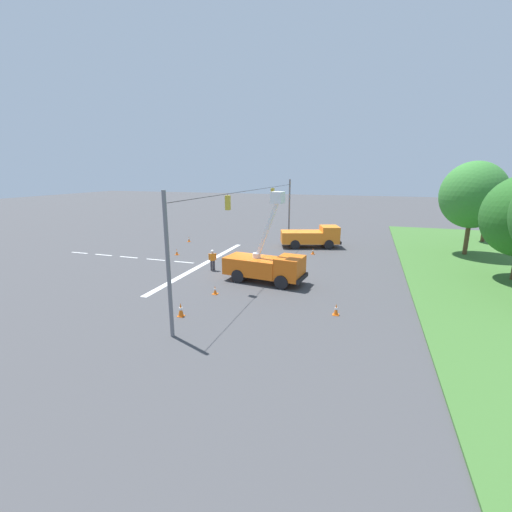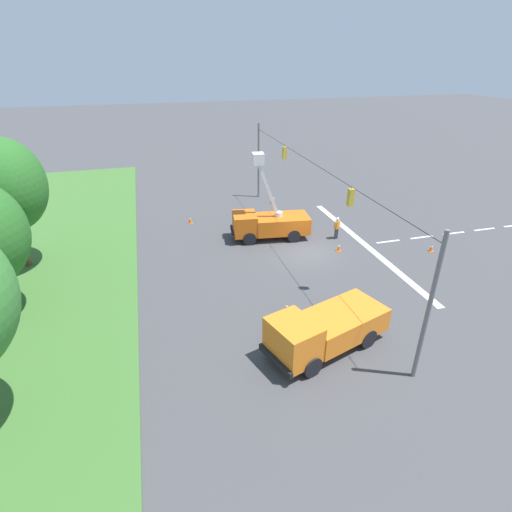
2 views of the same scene
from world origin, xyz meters
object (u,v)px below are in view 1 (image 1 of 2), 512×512
(road_worker, at_px, (213,259))
(traffic_cone_lane_edge_a, at_px, (177,252))
(tree_far_west, at_px, (489,202))
(utility_truck_support_near, at_px, (312,236))
(tree_west, at_px, (473,195))
(traffic_cone_foreground_left, at_px, (189,239))
(traffic_cone_near_bucket, at_px, (313,251))
(traffic_cone_lane_edge_b, at_px, (231,261))
(utility_truck_bucket_lift, at_px, (266,265))
(traffic_cone_mid_right, at_px, (181,310))
(traffic_cone_mid_left, at_px, (336,309))
(traffic_cone_foreground_right, at_px, (215,290))

(road_worker, xyz_separation_m, traffic_cone_lane_edge_a, (-3.93, -5.76, -0.70))
(tree_far_west, relative_size, utility_truck_support_near, 1.00)
(tree_west, bearing_deg, traffic_cone_lane_edge_a, -72.05)
(utility_truck_support_near, height_order, traffic_cone_foreground_left, utility_truck_support_near)
(traffic_cone_near_bucket, relative_size, traffic_cone_lane_edge_b, 0.97)
(utility_truck_bucket_lift, distance_m, road_worker, 5.31)
(tree_far_west, height_order, tree_west, tree_west)
(traffic_cone_mid_right, bearing_deg, traffic_cone_near_bucket, 164.86)
(traffic_cone_near_bucket, bearing_deg, road_worker, -39.92)
(tree_west, bearing_deg, traffic_cone_mid_right, -41.13)
(traffic_cone_mid_left, distance_m, traffic_cone_lane_edge_a, 19.27)
(tree_west, height_order, utility_truck_bucket_lift, tree_west)
(traffic_cone_foreground_left, relative_size, traffic_cone_foreground_right, 1.04)
(traffic_cone_near_bucket, height_order, traffic_cone_lane_edge_b, traffic_cone_lane_edge_b)
(utility_truck_support_near, bearing_deg, road_worker, -28.29)
(road_worker, height_order, traffic_cone_lane_edge_b, road_worker)
(utility_truck_support_near, height_order, traffic_cone_mid_right, utility_truck_support_near)
(traffic_cone_foreground_left, bearing_deg, utility_truck_support_near, 96.50)
(tree_west, relative_size, traffic_cone_mid_right, 11.09)
(tree_west, bearing_deg, utility_truck_support_near, -86.57)
(utility_truck_support_near, xyz_separation_m, road_worker, (11.81, -6.36, -0.19))
(road_worker, distance_m, traffic_cone_mid_right, 9.42)
(utility_truck_bucket_lift, bearing_deg, traffic_cone_foreground_left, -132.14)
(traffic_cone_foreground_left, distance_m, traffic_cone_lane_edge_a, 6.61)
(utility_truck_bucket_lift, height_order, traffic_cone_mid_right, utility_truck_bucket_lift)
(utility_truck_bucket_lift, distance_m, traffic_cone_mid_left, 7.33)
(traffic_cone_foreground_left, distance_m, traffic_cone_near_bucket, 15.02)
(utility_truck_support_near, xyz_separation_m, traffic_cone_lane_edge_a, (7.89, -12.12, -0.89))
(traffic_cone_lane_edge_a, bearing_deg, traffic_cone_foreground_left, -161.36)
(utility_truck_bucket_lift, relative_size, traffic_cone_mid_left, 9.75)
(traffic_cone_lane_edge_a, bearing_deg, traffic_cone_lane_edge_b, 74.14)
(utility_truck_bucket_lift, relative_size, traffic_cone_mid_right, 8.19)
(traffic_cone_mid_left, bearing_deg, traffic_cone_lane_edge_a, -121.59)
(traffic_cone_foreground_left, height_order, traffic_cone_mid_left, traffic_cone_mid_left)
(utility_truck_support_near, height_order, traffic_cone_lane_edge_a, utility_truck_support_near)
(utility_truck_support_near, distance_m, traffic_cone_lane_edge_b, 11.27)
(traffic_cone_near_bucket, distance_m, traffic_cone_lane_edge_a, 13.56)
(traffic_cone_foreground_right, relative_size, traffic_cone_mid_right, 0.74)
(traffic_cone_foreground_left, bearing_deg, traffic_cone_near_bucket, 83.18)
(traffic_cone_foreground_right, distance_m, traffic_cone_near_bucket, 14.29)
(utility_truck_support_near, distance_m, traffic_cone_foreground_right, 17.43)
(tree_far_west, height_order, utility_truck_support_near, tree_far_west)
(traffic_cone_mid_right, bearing_deg, tree_west, 138.87)
(traffic_cone_foreground_right, bearing_deg, traffic_cone_mid_right, -4.43)
(road_worker, xyz_separation_m, traffic_cone_mid_left, (6.17, 10.66, -0.67))
(tree_far_west, bearing_deg, traffic_cone_foreground_right, -40.96)
(utility_truck_support_near, distance_m, road_worker, 13.42)
(tree_far_west, xyz_separation_m, traffic_cone_near_bucket, (12.15, -17.90, -4.41))
(traffic_cone_mid_right, height_order, traffic_cone_near_bucket, traffic_cone_mid_right)
(traffic_cone_mid_left, bearing_deg, road_worker, -120.07)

